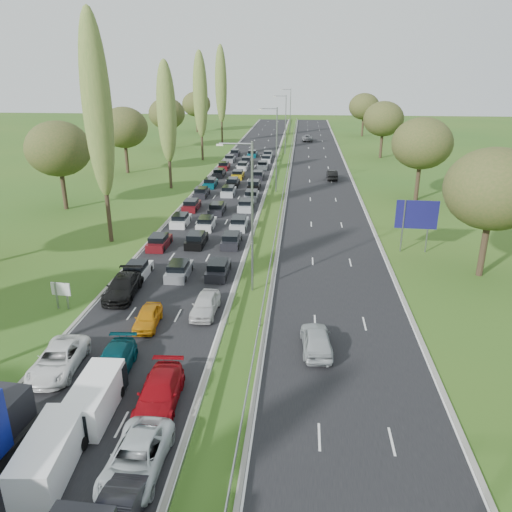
% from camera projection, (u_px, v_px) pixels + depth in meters
% --- Properties ---
extents(ground, '(260.00, 260.00, 0.00)m').
position_uv_depth(ground, '(277.00, 189.00, 75.27)').
color(ground, '#29581B').
rests_on(ground, ground).
extents(near_carriageway, '(10.50, 215.00, 0.04)m').
position_uv_depth(near_carriageway, '(235.00, 184.00, 78.18)').
color(near_carriageway, black).
rests_on(near_carriageway, ground).
extents(far_carriageway, '(10.50, 215.00, 0.04)m').
position_uv_depth(far_carriageway, '(321.00, 186.00, 77.01)').
color(far_carriageway, black).
rests_on(far_carriageway, ground).
extents(central_reservation, '(2.36, 215.00, 0.32)m').
position_uv_depth(central_reservation, '(278.00, 182.00, 77.40)').
color(central_reservation, gray).
rests_on(central_reservation, ground).
extents(lamp_columns, '(0.18, 140.18, 12.00)m').
position_uv_depth(lamp_columns, '(277.00, 151.00, 71.29)').
color(lamp_columns, gray).
rests_on(lamp_columns, ground).
extents(poplar_row, '(2.80, 127.80, 22.44)m').
position_uv_depth(poplar_row, '(143.00, 109.00, 61.26)').
color(poplar_row, '#2D2116').
rests_on(poplar_row, ground).
extents(woodland_left, '(8.00, 166.00, 11.10)m').
position_uv_depth(woodland_left, '(45.00, 153.00, 58.66)').
color(woodland_left, '#2D2116').
rests_on(woodland_left, ground).
extents(woodland_right, '(8.00, 153.00, 11.10)m').
position_uv_depth(woodland_right, '(437.00, 153.00, 58.45)').
color(woodland_right, '#2D2116').
rests_on(woodland_right, ground).
extents(traffic_queue_fill, '(9.07, 68.92, 0.80)m').
position_uv_depth(traffic_queue_fill, '(230.00, 189.00, 73.22)').
color(traffic_queue_fill, silver).
rests_on(traffic_queue_fill, ground).
extents(near_car_2, '(2.79, 5.40, 1.46)m').
position_uv_depth(near_car_2, '(58.00, 360.00, 29.67)').
color(near_car_2, white).
rests_on(near_car_2, near_carriageway).
extents(near_car_3, '(2.54, 5.60, 1.59)m').
position_uv_depth(near_car_3, '(123.00, 286.00, 39.49)').
color(near_car_3, black).
rests_on(near_car_3, near_carriageway).
extents(near_car_7, '(2.41, 5.13, 1.45)m').
position_uv_depth(near_car_7, '(114.00, 363.00, 29.35)').
color(near_car_7, '#043A44').
rests_on(near_car_7, near_carriageway).
extents(near_car_8, '(1.80, 3.98, 1.33)m').
position_uv_depth(near_car_8, '(148.00, 317.00, 34.87)').
color(near_car_8, '#C77C0D').
rests_on(near_car_8, near_carriageway).
extents(near_car_10, '(2.47, 5.24, 1.45)m').
position_uv_depth(near_car_10, '(136.00, 459.00, 22.14)').
color(near_car_10, silver).
rests_on(near_car_10, near_carriageway).
extents(near_car_11, '(2.36, 5.28, 1.50)m').
position_uv_depth(near_car_11, '(160.00, 392.00, 26.61)').
color(near_car_11, maroon).
rests_on(near_car_11, near_carriageway).
extents(near_car_12, '(1.85, 4.38, 1.48)m').
position_uv_depth(near_car_12, '(205.00, 304.00, 36.62)').
color(near_car_12, silver).
rests_on(near_car_12, near_carriageway).
extents(far_car_0, '(2.19, 4.74, 1.57)m').
position_uv_depth(far_car_0, '(316.00, 340.00, 31.75)').
color(far_car_0, '#A5ABAE').
rests_on(far_car_0, far_carriageway).
extents(far_car_1, '(1.69, 4.65, 1.52)m').
position_uv_depth(far_car_1, '(332.00, 175.00, 81.32)').
color(far_car_1, black).
rests_on(far_car_1, far_carriageway).
extents(far_car_2, '(2.68, 5.64, 1.55)m').
position_uv_depth(far_car_2, '(307.00, 138.00, 124.80)').
color(far_car_2, slate).
rests_on(far_car_2, far_carriageway).
extents(white_van_front, '(1.86, 4.74, 1.91)m').
position_uv_depth(white_van_front, '(97.00, 395.00, 26.04)').
color(white_van_front, white).
rests_on(white_van_front, near_carriageway).
extents(white_van_rear, '(1.89, 4.82, 1.94)m').
position_uv_depth(white_van_rear, '(52.00, 451.00, 22.23)').
color(white_van_rear, white).
rests_on(white_van_rear, near_carriageway).
extents(info_sign, '(1.50, 0.23, 2.10)m').
position_uv_depth(info_sign, '(61.00, 292.00, 37.20)').
color(info_sign, gray).
rests_on(info_sign, ground).
extents(direction_sign, '(4.00, 0.29, 5.20)m').
position_uv_depth(direction_sign, '(417.00, 217.00, 48.12)').
color(direction_sign, gray).
rests_on(direction_sign, ground).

